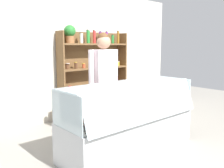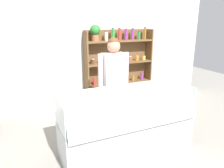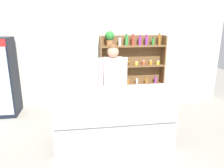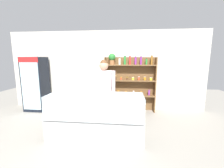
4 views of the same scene
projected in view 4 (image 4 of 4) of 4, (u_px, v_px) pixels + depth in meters
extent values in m
plane|color=gray|center=(90.00, 140.00, 3.30)|extent=(12.00, 12.00, 0.00)
cube|color=beige|center=(105.00, 71.00, 5.25)|extent=(6.80, 0.10, 2.70)
cube|color=black|center=(36.00, 84.00, 5.13)|extent=(0.69, 0.60, 1.82)
cube|color=silver|center=(30.00, 86.00, 4.83)|extent=(0.61, 0.01, 1.62)
cube|color=red|center=(28.00, 60.00, 4.69)|extent=(0.65, 0.01, 0.16)
cylinder|color=silver|center=(27.00, 101.00, 5.01)|extent=(0.06, 0.06, 0.22)
cylinder|color=orange|center=(31.00, 102.00, 5.00)|extent=(0.05, 0.05, 0.19)
cylinder|color=#3356B2|center=(35.00, 102.00, 4.98)|extent=(0.06, 0.06, 0.17)
cylinder|color=red|center=(39.00, 102.00, 4.97)|extent=(0.06, 0.06, 0.18)
cylinder|color=purple|center=(26.00, 88.00, 4.93)|extent=(0.05, 0.05, 0.18)
cylinder|color=#3356B2|center=(32.00, 89.00, 4.91)|extent=(0.06, 0.06, 0.14)
cylinder|color=purple|center=(37.00, 88.00, 4.89)|extent=(0.07, 0.07, 0.20)
cylinder|color=purple|center=(24.00, 73.00, 4.85)|extent=(0.07, 0.07, 0.19)
cylinder|color=#9E6623|center=(29.00, 74.00, 4.84)|extent=(0.06, 0.06, 0.17)
cylinder|color=#3356B2|center=(33.00, 73.00, 4.82)|extent=(0.06, 0.06, 0.21)
cylinder|color=#2D8C38|center=(37.00, 74.00, 4.81)|extent=(0.06, 0.06, 0.18)
cube|color=brown|center=(130.00, 84.00, 5.14)|extent=(1.68, 0.02, 1.81)
cube|color=brown|center=(105.00, 84.00, 5.08)|extent=(0.03, 0.28, 1.81)
cube|color=brown|center=(155.00, 85.00, 4.91)|extent=(0.03, 0.28, 1.81)
cube|color=brown|center=(130.00, 95.00, 5.06)|extent=(1.62, 0.28, 0.04)
cube|color=brown|center=(130.00, 80.00, 4.97)|extent=(1.62, 0.28, 0.04)
cube|color=brown|center=(130.00, 65.00, 4.89)|extent=(1.62, 0.28, 0.04)
cylinder|color=#996038|center=(112.00, 62.00, 4.93)|extent=(0.17, 0.17, 0.14)
sphere|color=#29752D|center=(112.00, 57.00, 4.90)|extent=(0.23, 0.23, 0.23)
cylinder|color=silver|center=(120.00, 61.00, 4.87)|extent=(0.07, 0.07, 0.20)
cylinder|color=black|center=(120.00, 58.00, 4.88)|extent=(0.05, 0.05, 0.02)
cylinder|color=#2D8C38|center=(125.00, 60.00, 4.85)|extent=(0.07, 0.07, 0.26)
cylinder|color=black|center=(125.00, 56.00, 4.85)|extent=(0.05, 0.05, 0.02)
cylinder|color=red|center=(130.00, 60.00, 4.84)|extent=(0.06, 0.06, 0.26)
cylinder|color=black|center=(130.00, 56.00, 4.84)|extent=(0.04, 0.04, 0.02)
cylinder|color=purple|center=(136.00, 61.00, 4.85)|extent=(0.07, 0.07, 0.24)
cylinder|color=black|center=(136.00, 57.00, 4.82)|extent=(0.04, 0.04, 0.02)
cylinder|color=purple|center=(141.00, 61.00, 4.83)|extent=(0.06, 0.06, 0.25)
cylinder|color=black|center=(141.00, 57.00, 4.80)|extent=(0.04, 0.04, 0.02)
cylinder|color=#2D8C38|center=(146.00, 62.00, 4.81)|extent=(0.06, 0.06, 0.18)
cylinder|color=black|center=(147.00, 59.00, 4.80)|extent=(0.04, 0.04, 0.02)
cylinder|color=#9E6623|center=(152.00, 60.00, 4.78)|extent=(0.06, 0.06, 0.28)
cylinder|color=black|center=(152.00, 56.00, 4.76)|extent=(0.04, 0.04, 0.02)
cylinder|color=brown|center=(110.00, 78.00, 5.05)|extent=(0.09, 0.09, 0.10)
cylinder|color=silver|center=(110.00, 76.00, 5.02)|extent=(0.09, 0.09, 0.01)
cylinder|color=brown|center=(115.00, 78.00, 4.99)|extent=(0.07, 0.07, 0.12)
cylinder|color=gold|center=(115.00, 76.00, 5.00)|extent=(0.07, 0.07, 0.01)
cylinder|color=#BF4C2D|center=(121.00, 79.00, 4.98)|extent=(0.06, 0.06, 0.09)
cylinder|color=gold|center=(121.00, 77.00, 4.98)|extent=(0.07, 0.07, 0.01)
cylinder|color=brown|center=(127.00, 79.00, 4.98)|extent=(0.07, 0.07, 0.08)
cylinder|color=gold|center=(127.00, 77.00, 4.96)|extent=(0.07, 0.07, 0.01)
cylinder|color=yellow|center=(133.00, 79.00, 4.95)|extent=(0.08, 0.08, 0.08)
cylinder|color=silver|center=(133.00, 77.00, 4.94)|extent=(0.08, 0.08, 0.01)
cylinder|color=#BF4C2D|center=(139.00, 78.00, 4.93)|extent=(0.07, 0.07, 0.10)
cylinder|color=silver|center=(139.00, 77.00, 4.92)|extent=(0.07, 0.07, 0.01)
cylinder|color=orange|center=(145.00, 79.00, 4.91)|extent=(0.07, 0.07, 0.10)
cylinder|color=silver|center=(145.00, 77.00, 4.90)|extent=(0.07, 0.07, 0.01)
cylinder|color=yellow|center=(151.00, 79.00, 4.90)|extent=(0.09, 0.09, 0.09)
cylinder|color=silver|center=(151.00, 77.00, 4.88)|extent=(0.09, 0.09, 0.01)
cube|color=red|center=(111.00, 92.00, 5.11)|extent=(0.06, 0.04, 0.16)
cube|color=#9E6623|center=(118.00, 92.00, 5.08)|extent=(0.08, 0.04, 0.16)
cube|color=#9E6623|center=(126.00, 93.00, 5.06)|extent=(0.08, 0.04, 0.13)
cube|color=silver|center=(134.00, 93.00, 5.03)|extent=(0.05, 0.04, 0.14)
cube|color=#9E6623|center=(141.00, 93.00, 5.01)|extent=(0.05, 0.04, 0.13)
cube|color=purple|center=(149.00, 93.00, 4.98)|extent=(0.05, 0.04, 0.18)
cube|color=silver|center=(96.00, 126.00, 3.38)|extent=(2.10, 0.71, 0.55)
cube|color=white|center=(96.00, 113.00, 3.33)|extent=(2.04, 0.65, 0.03)
cube|color=silver|center=(92.00, 110.00, 2.97)|extent=(2.06, 0.16, 0.47)
cube|color=silver|center=(96.00, 94.00, 3.31)|extent=(2.06, 0.55, 0.01)
cube|color=silver|center=(51.00, 103.00, 3.40)|extent=(0.01, 0.67, 0.45)
cube|color=silver|center=(143.00, 106.00, 3.19)|extent=(0.01, 0.67, 0.45)
cube|color=beige|center=(62.00, 109.00, 3.49)|extent=(0.17, 0.13, 0.05)
cube|color=white|center=(58.00, 112.00, 3.29)|extent=(0.05, 0.03, 0.02)
cube|color=tan|center=(75.00, 109.00, 3.46)|extent=(0.16, 0.10, 0.06)
cube|color=white|center=(72.00, 113.00, 3.25)|extent=(0.05, 0.03, 0.02)
cube|color=tan|center=(89.00, 110.00, 3.43)|extent=(0.17, 0.14, 0.04)
cube|color=white|center=(87.00, 113.00, 3.22)|extent=(0.05, 0.03, 0.02)
cube|color=beige|center=(104.00, 111.00, 3.39)|extent=(0.16, 0.10, 0.05)
cube|color=white|center=(102.00, 114.00, 3.18)|extent=(0.05, 0.03, 0.02)
cube|color=tan|center=(118.00, 111.00, 3.36)|extent=(0.16, 0.10, 0.05)
cube|color=white|center=(117.00, 115.00, 3.15)|extent=(0.05, 0.03, 0.02)
cube|color=tan|center=(133.00, 112.00, 3.32)|extent=(0.17, 0.13, 0.05)
cube|color=white|center=(133.00, 115.00, 3.12)|extent=(0.05, 0.03, 0.02)
cylinder|color=#A35B4C|center=(56.00, 110.00, 3.30)|extent=(0.22, 0.19, 0.16)
cylinder|color=#A35B4C|center=(65.00, 110.00, 3.28)|extent=(0.16, 0.16, 0.15)
cylinder|color=tan|center=(75.00, 111.00, 3.26)|extent=(0.20, 0.15, 0.13)
cylinder|color=white|center=(119.00, 110.00, 3.17)|extent=(0.07, 0.07, 0.21)
cylinder|color=white|center=(124.00, 110.00, 3.16)|extent=(0.07, 0.07, 0.23)
cylinder|color=#383D51|center=(101.00, 110.00, 4.03)|extent=(0.13, 0.13, 0.81)
cylinder|color=#383D51|center=(107.00, 110.00, 4.01)|extent=(0.13, 0.13, 0.81)
cube|color=silver|center=(104.00, 83.00, 3.90)|extent=(0.40, 0.24, 0.67)
cube|color=white|center=(103.00, 98.00, 3.83)|extent=(0.34, 0.01, 1.24)
cylinder|color=silver|center=(94.00, 82.00, 3.92)|extent=(0.09, 0.09, 0.60)
cylinder|color=silver|center=(114.00, 82.00, 3.86)|extent=(0.09, 0.09, 0.60)
sphere|color=tan|center=(104.00, 66.00, 3.82)|extent=(0.23, 0.23, 0.23)
sphere|color=brown|center=(104.00, 64.00, 3.82)|extent=(0.19, 0.19, 0.19)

